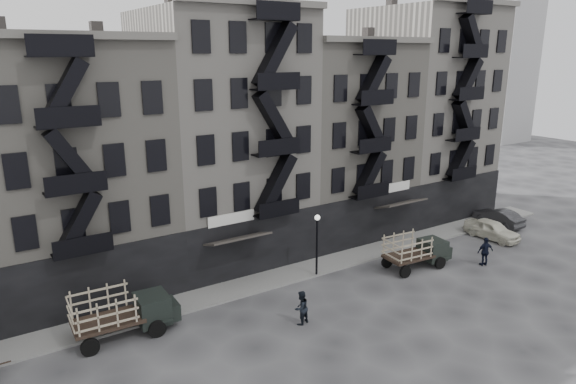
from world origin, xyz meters
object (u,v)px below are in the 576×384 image
policeman (485,251)px  stake_truck_west (122,309)px  stake_truck_east (417,248)px  car_east (492,230)px  pedestrian_mid (301,308)px  car_far (498,217)px

policeman → stake_truck_west: bearing=6.1°
stake_truck_east → car_east: size_ratio=1.15×
policeman → car_east: bearing=-131.8°
stake_truck_east → pedestrian_mid: stake_truck_east is taller
car_east → pedestrian_mid: pedestrian_mid is taller
pedestrian_mid → policeman: bearing=163.8°
car_far → pedestrian_mid: 23.89m
stake_truck_east → car_east: (9.32, 0.74, -0.66)m
pedestrian_mid → policeman: 15.21m
car_east → car_far: 3.72m
stake_truck_west → car_east: bearing=-0.8°
stake_truck_west → car_east: 28.73m
pedestrian_mid → policeman: policeman is taller
stake_truck_west → pedestrian_mid: 9.41m
stake_truck_east → car_east: 9.37m
pedestrian_mid → stake_truck_east: bearing=175.3°
car_east → car_far: bearing=25.0°
pedestrian_mid → policeman: (15.20, -0.41, 0.07)m
car_far → pedestrian_mid: size_ratio=2.27×
stake_truck_west → pedestrian_mid: (8.48, -4.04, -0.57)m
stake_truck_east → car_east: stake_truck_east is taller
car_east → stake_truck_west: bearing=174.2°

